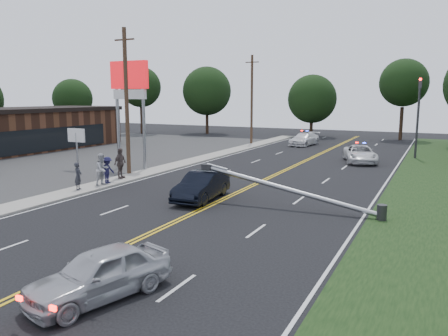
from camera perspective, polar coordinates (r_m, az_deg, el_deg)
The scene contains 23 objects.
ground at distance 16.68m, azimuth -13.29°, elevation -10.03°, with size 120.00×120.00×0.00m, color black.
parking_lot at distance 37.77m, azimuth -27.14°, elevation 0.02°, with size 25.00×60.00×0.01m, color #2D2D2D.
sidewalk at distance 29.32m, azimuth -13.50°, elevation -1.52°, with size 1.80×70.00×0.12m, color gray.
centerline_yellow at distance 24.87m, azimuth 1.57°, elevation -3.31°, with size 0.36×80.00×0.00m, color gold.
pylon_sign at distance 33.25m, azimuth -12.24°, elevation 10.07°, with size 3.20×0.35×8.00m.
small_sign at distance 34.24m, azimuth -18.72°, elevation 3.62°, with size 1.60×0.14×3.10m.
traffic_signal at distance 42.07m, azimuth 24.04°, elevation 6.85°, with size 0.28×0.41×7.05m.
fallen_streetlight at distance 21.39m, azimuth 9.53°, elevation -3.04°, with size 9.36×0.44×1.91m.
utility_pole_mid at distance 30.87m, azimuth -12.61°, elevation 8.44°, with size 1.60×0.28×10.00m.
utility_pole_far at distance 49.94m, azimuth 3.64°, elevation 8.92°, with size 1.60×0.28×10.00m.
tree_3 at distance 63.07m, azimuth -19.17°, elevation 8.55°, with size 5.26×5.26×7.77m.
tree_4 at distance 65.25m, azimuth -10.82°, elevation 10.33°, with size 5.82×5.82×9.67m.
tree_5 at distance 64.15m, azimuth -2.25°, elevation 10.00°, with size 7.00×7.00×9.69m.
tree_6 at distance 60.49m, azimuth 11.44°, elevation 8.83°, with size 6.48×6.48×8.33m.
tree_7 at distance 59.20m, azimuth 22.43°, elevation 10.25°, with size 5.87×5.87×10.04m.
crashed_sedan at distance 23.26m, azimuth -2.95°, elevation -2.37°, with size 1.57×4.50×1.48m, color black.
waiting_sedan at distance 12.68m, azimuth -15.94°, elevation -13.12°, with size 1.65×4.10×1.40m, color #ACAEB5.
emergency_a at distance 38.10m, azimuth 17.34°, elevation 1.77°, with size 2.35×5.09×1.42m, color silver.
emergency_b at distance 49.74m, azimuth 10.44°, elevation 3.74°, with size 2.01×4.95×1.44m, color white.
bystander_a at distance 26.48m, azimuth -18.51°, elevation -1.01°, with size 0.58×0.38×1.60m, color #27282F.
bystander_b at distance 27.43m, azimuth -15.60°, elevation -0.16°, with size 0.94×0.73×1.94m, color #ACACB0.
bystander_c at distance 27.97m, azimuth -14.97°, elevation -0.26°, with size 1.07×0.61×1.65m, color #19173B.
bystander_d at distance 29.36m, azimuth -13.40°, elevation 0.60°, with size 1.17×0.49×2.00m, color #524441.
Camera 1 is at (10.20, -12.02, 5.47)m, focal length 35.00 mm.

